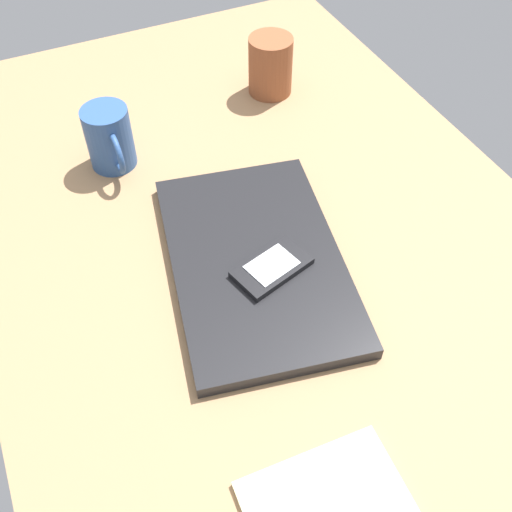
% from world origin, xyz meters
% --- Properties ---
extents(desk_surface, '(1.20, 0.80, 0.03)m').
position_xyz_m(desk_surface, '(0.00, 0.00, 0.01)').
color(desk_surface, '#9E7751').
rests_on(desk_surface, ground).
extents(laptop_closed, '(0.40, 0.29, 0.02)m').
position_xyz_m(laptop_closed, '(0.08, -0.04, 0.04)').
color(laptop_closed, black).
rests_on(laptop_closed, desk_surface).
extents(cell_phone_on_laptop, '(0.08, 0.11, 0.01)m').
position_xyz_m(cell_phone_on_laptop, '(0.11, -0.03, 0.05)').
color(cell_phone_on_laptop, black).
rests_on(cell_phone_on_laptop, laptop_closed).
extents(coffee_mug, '(0.11, 0.07, 0.10)m').
position_xyz_m(coffee_mug, '(-0.21, -0.15, 0.08)').
color(coffee_mug, '#2D518C').
rests_on(coffee_mug, desk_surface).
extents(notepad, '(0.12, 0.17, 0.01)m').
position_xyz_m(notepad, '(0.40, -0.11, 0.03)').
color(notepad, '#F2EDB2').
rests_on(notepad, desk_surface).
extents(pen_cup, '(0.08, 0.08, 0.10)m').
position_xyz_m(pen_cup, '(-0.29, 0.16, 0.08)').
color(pen_cup, brown).
rests_on(pen_cup, desk_surface).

